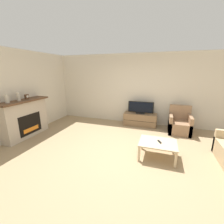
# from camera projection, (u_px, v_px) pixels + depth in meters

# --- Properties ---
(ground_plane) EXTENTS (24.00, 24.00, 0.00)m
(ground_plane) POSITION_uv_depth(u_px,v_px,m) (123.00, 154.00, 3.79)
(ground_plane) COLOR #9E8460
(wall_back) EXTENTS (12.00, 0.06, 2.70)m
(wall_back) POSITION_uv_depth(u_px,v_px,m) (140.00, 90.00, 5.80)
(wall_back) COLOR beige
(wall_back) RESTS_ON ground
(wall_left) EXTENTS (0.06, 12.00, 2.70)m
(wall_left) POSITION_uv_depth(u_px,v_px,m) (13.00, 95.00, 4.50)
(wall_left) COLOR beige
(wall_left) RESTS_ON ground
(fireplace) EXTENTS (0.50, 1.60, 1.19)m
(fireplace) POSITION_uv_depth(u_px,v_px,m) (25.00, 118.00, 4.72)
(fireplace) COLOR #B7A893
(fireplace) RESTS_ON ground
(mantel_vase_left) EXTENTS (0.12, 0.12, 0.26)m
(mantel_vase_left) POSITION_uv_depth(u_px,v_px,m) (7.00, 99.00, 4.09)
(mantel_vase_left) COLOR beige
(mantel_vase_left) RESTS_ON fireplace
(mantel_vase_centre_left) EXTENTS (0.10, 0.10, 0.27)m
(mantel_vase_centre_left) POSITION_uv_depth(u_px,v_px,m) (18.00, 96.00, 4.42)
(mantel_vase_centre_left) COLOR beige
(mantel_vase_centre_left) RESTS_ON fireplace
(mantel_clock) EXTENTS (0.08, 0.11, 0.15)m
(mantel_clock) POSITION_uv_depth(u_px,v_px,m) (27.00, 97.00, 4.69)
(mantel_clock) COLOR brown
(mantel_clock) RESTS_ON fireplace
(tv_stand) EXTENTS (1.23, 0.48, 0.48)m
(tv_stand) POSITION_uv_depth(u_px,v_px,m) (140.00, 119.00, 5.79)
(tv_stand) COLOR brown
(tv_stand) RESTS_ON ground
(tv) EXTENTS (0.95, 0.18, 0.46)m
(tv) POSITION_uv_depth(u_px,v_px,m) (141.00, 108.00, 5.66)
(tv) COLOR black
(tv) RESTS_ON tv_stand
(armchair) EXTENTS (0.70, 0.76, 0.90)m
(armchair) POSITION_uv_depth(u_px,v_px,m) (179.00, 124.00, 5.11)
(armchair) COLOR #937051
(armchair) RESTS_ON ground
(coffee_table) EXTENTS (0.87, 0.68, 0.41)m
(coffee_table) POSITION_uv_depth(u_px,v_px,m) (158.00, 144.00, 3.57)
(coffee_table) COLOR #CCB289
(coffee_table) RESTS_ON ground
(remote) EXTENTS (0.10, 0.15, 0.02)m
(remote) POSITION_uv_depth(u_px,v_px,m) (159.00, 142.00, 3.56)
(remote) COLOR black
(remote) RESTS_ON coffee_table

